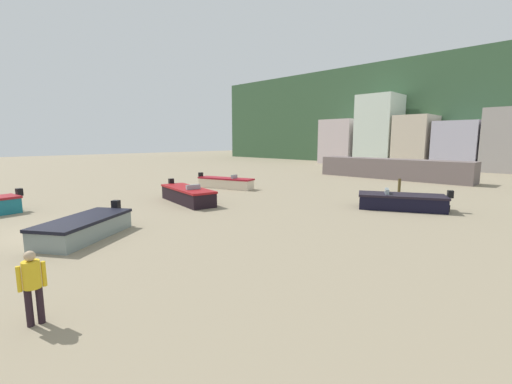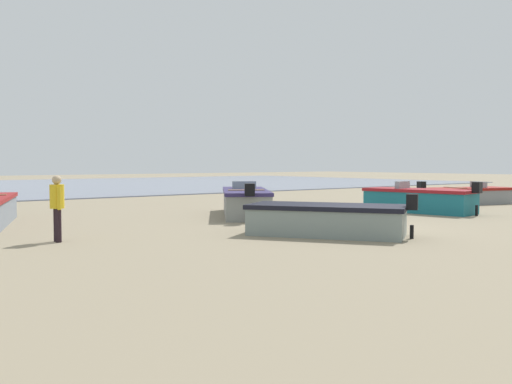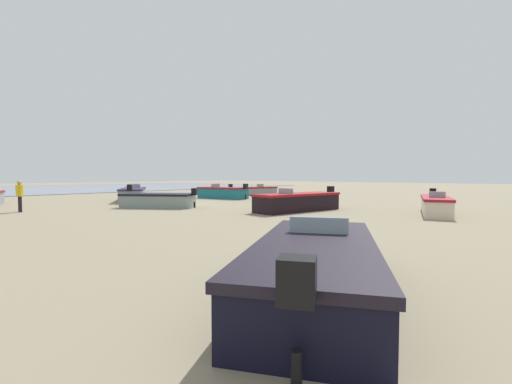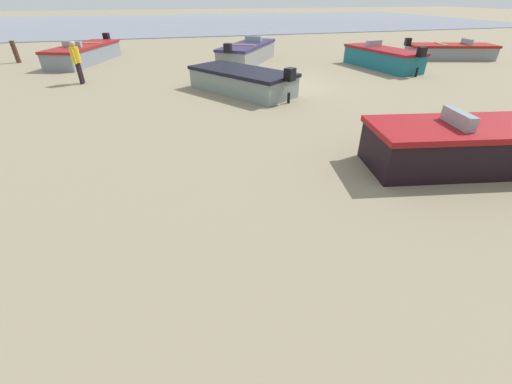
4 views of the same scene
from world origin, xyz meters
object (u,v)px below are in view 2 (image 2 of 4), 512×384
Objects in this scene: boat_grey_0 at (465,196)px; boat_grey_6 at (245,202)px; beach_walker_foreground at (57,203)px; boat_teal_5 at (419,200)px; boat_grey_2 at (327,220)px.

boat_grey_6 is at bearing -83.40° from boat_grey_0.
boat_grey_6 is at bearing 115.32° from beach_walker_foreground.
boat_grey_0 is 5.40m from boat_teal_5.
boat_grey_6 reaches higher than boat_grey_2.
boat_grey_0 is 11.48m from boat_grey_6.
beach_walker_foreground reaches higher than boat_grey_0.
boat_grey_0 is 13.63m from boat_grey_2.
boat_grey_2 is at bearing -72.15° from boat_grey_6.
beach_walker_foreground is (19.12, 0.91, 0.55)m from boat_grey_0.
boat_grey_2 is 6.14m from boat_grey_6.
beach_walker_foreground reaches higher than boat_grey_6.
boat_grey_2 is 8.24m from boat_teal_5.
boat_grey_0 is 0.98× the size of boat_grey_6.
beach_walker_foreground is at bearing 169.40° from boat_teal_5.
boat_teal_5 is (5.25, 1.30, 0.07)m from boat_grey_0.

